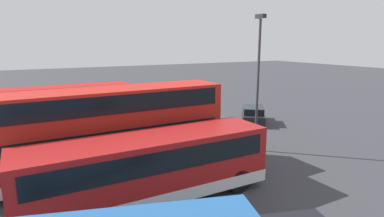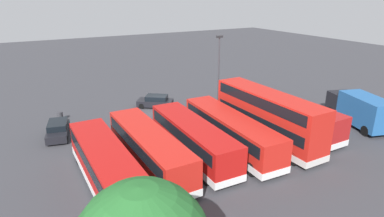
{
  "view_description": "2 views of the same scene",
  "coord_description": "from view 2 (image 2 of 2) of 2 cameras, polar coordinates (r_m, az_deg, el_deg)",
  "views": [
    {
      "loc": [
        -21.23,
        15.71,
        6.84
      ],
      "look_at": [
        1.96,
        3.14,
        1.31
      ],
      "focal_mm": 29.65,
      "sensor_mm": 36.0,
      "label": 1
    },
    {
      "loc": [
        13.65,
        32.52,
        12.79
      ],
      "look_at": [
        -1.83,
        4.46,
        1.45
      ],
      "focal_mm": 30.77,
      "sensor_mm": 36.0,
      "label": 2
    }
  ],
  "objects": [
    {
      "name": "car_hatchback_silver",
      "position": [
        38.85,
        -6.33,
        1.24
      ],
      "size": [
        4.33,
        3.87,
        1.43
      ],
      "color": "black",
      "rests_on": "ground"
    },
    {
      "name": "ground_plane",
      "position": [
        37.52,
        -5.75,
        -0.54
      ],
      "size": [
        140.0,
        140.0,
        0.0
      ],
      "primitive_type": "plane",
      "color": "#38383D"
    },
    {
      "name": "car_small_green",
      "position": [
        33.17,
        -22.2,
        -3.41
      ],
      "size": [
        2.71,
        4.6,
        1.43
      ],
      "color": "black",
      "rests_on": "ground"
    },
    {
      "name": "bus_single_deck_third",
      "position": [
        28.33,
        6.71,
        -3.87
      ],
      "size": [
        3.02,
        12.14,
        2.95
      ],
      "color": "red",
      "rests_on": "ground"
    },
    {
      "name": "bus_double_decker_second",
      "position": [
        29.96,
        12.88,
        -1.21
      ],
      "size": [
        2.75,
        11.9,
        4.55
      ],
      "color": "red",
      "rests_on": "ground"
    },
    {
      "name": "bus_single_deck_near_end",
      "position": [
        33.16,
        17.01,
        -1.08
      ],
      "size": [
        2.69,
        10.8,
        2.95
      ],
      "color": "#A51919",
      "rests_on": "ground"
    },
    {
      "name": "waste_bin_yellow",
      "position": [
        37.31,
        -21.9,
        -1.25
      ],
      "size": [
        0.6,
        0.6,
        0.95
      ],
      "primitive_type": "cylinder",
      "color": "#333338",
      "rests_on": "ground"
    },
    {
      "name": "bus_single_deck_fourth",
      "position": [
        26.72,
        0.15,
        -5.22
      ],
      "size": [
        2.82,
        11.22,
        2.95
      ],
      "color": "#B71411",
      "rests_on": "ground"
    },
    {
      "name": "bus_single_deck_fifth",
      "position": [
        25.34,
        -7.42,
        -6.84
      ],
      "size": [
        2.74,
        11.51,
        2.95
      ],
      "color": "red",
      "rests_on": "ground"
    },
    {
      "name": "lamp_post_tall",
      "position": [
        36.47,
        4.65,
        6.97
      ],
      "size": [
        0.7,
        0.3,
        8.47
      ],
      "color": "#38383D",
      "rests_on": "ground"
    },
    {
      "name": "box_truck_blue",
      "position": [
        37.14,
        27.04,
        -0.08
      ],
      "size": [
        4.58,
        7.9,
        3.2
      ],
      "color": "#235999",
      "rests_on": "ground"
    },
    {
      "name": "bus_single_deck_sixth",
      "position": [
        23.79,
        -14.87,
        -9.22
      ],
      "size": [
        2.66,
        10.92,
        2.95
      ],
      "color": "#B71411",
      "rests_on": "ground"
    }
  ]
}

